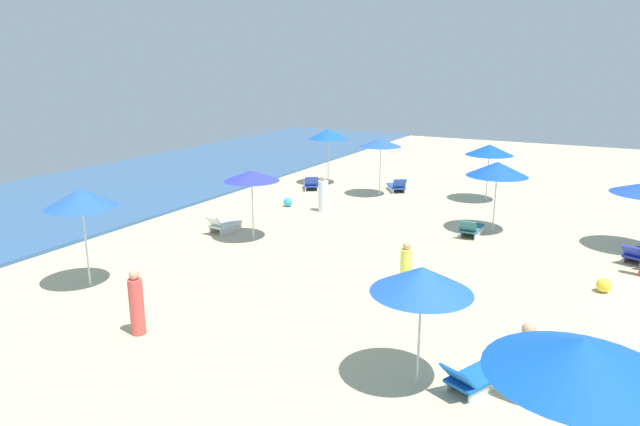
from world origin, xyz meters
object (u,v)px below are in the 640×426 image
(umbrella_1, at_px, (81,198))
(beachgoer_4, at_px, (526,365))
(lounge_chair_6_0, at_px, (223,225))
(lounge_chair_7_0, at_px, (471,229))
(umbrella_3, at_px, (490,150))
(umbrella_7, at_px, (497,169))
(lounge_chair_2_0, at_px, (311,184))
(umbrella_4, at_px, (422,280))
(beach_ball_1, at_px, (604,285))
(beachgoer_1, at_px, (323,195))
(beach_ball_0, at_px, (288,202))
(lounge_chair_5_0, at_px, (397,186))
(lounge_chair_4_0, at_px, (472,378))
(beachgoer_0, at_px, (406,271))
(lounge_chair_0_0, at_px, (639,254))
(umbrella_2, at_px, (328,134))
(umbrella_8, at_px, (581,357))
(umbrella_6, at_px, (252,176))
(umbrella_5, at_px, (381,143))
(beachgoer_2, at_px, (137,304))

(umbrella_1, height_order, beachgoer_4, umbrella_1)
(lounge_chair_6_0, distance_m, lounge_chair_7_0, 8.84)
(umbrella_3, bearing_deg, umbrella_7, -164.79)
(lounge_chair_2_0, relative_size, umbrella_4, 0.62)
(beachgoer_4, distance_m, beach_ball_1, 6.48)
(beachgoer_1, xyz_separation_m, beach_ball_0, (-0.00, 1.70, -0.49))
(lounge_chair_5_0, bearing_deg, lounge_chair_4_0, 80.69)
(umbrella_1, bearing_deg, beachgoer_1, -10.14)
(beachgoer_0, xyz_separation_m, beachgoer_1, (6.83, 6.02, -0.02))
(lounge_chair_0_0, bearing_deg, umbrella_2, -3.38)
(umbrella_7, height_order, beachgoer_1, umbrella_7)
(umbrella_8, bearing_deg, umbrella_2, 35.51)
(lounge_chair_5_0, height_order, lounge_chair_7_0, lounge_chair_5_0)
(umbrella_6, distance_m, beachgoer_4, 11.57)
(lounge_chair_0_0, distance_m, lounge_chair_2_0, 14.53)
(lounge_chair_4_0, relative_size, beachgoer_0, 0.99)
(umbrella_4, xyz_separation_m, beachgoer_1, (10.69, 7.66, -1.43))
(lounge_chair_0_0, height_order, umbrella_6, umbrella_6)
(umbrella_1, distance_m, beach_ball_0, 10.47)
(umbrella_3, distance_m, beach_ball_0, 9.03)
(umbrella_6, bearing_deg, beachgoer_4, -120.65)
(umbrella_5, xyz_separation_m, lounge_chair_5_0, (1.23, -0.38, -2.20))
(umbrella_7, height_order, beachgoer_2, umbrella_7)
(beachgoer_4, relative_size, beach_ball_1, 3.99)
(umbrella_1, bearing_deg, lounge_chair_6_0, -0.50)
(umbrella_4, relative_size, lounge_chair_4_0, 1.58)
(beachgoer_0, height_order, beachgoer_2, beachgoer_2)
(lounge_chair_4_0, bearing_deg, lounge_chair_6_0, -6.30)
(lounge_chair_2_0, relative_size, lounge_chair_4_0, 0.97)
(lounge_chair_2_0, xyz_separation_m, lounge_chair_4_0, (-13.82, -11.11, -0.02))
(lounge_chair_0_0, bearing_deg, beach_ball_1, 94.69)
(umbrella_4, bearing_deg, beachgoer_2, 99.04)
(umbrella_1, xyz_separation_m, umbrella_8, (-2.76, -12.29, -0.07))
(lounge_chair_7_0, bearing_deg, beach_ball_1, 142.42)
(umbrella_1, distance_m, beach_ball_1, 14.06)
(umbrella_4, height_order, lounge_chair_4_0, umbrella_4)
(lounge_chair_2_0, relative_size, lounge_chair_5_0, 0.94)
(umbrella_2, bearing_deg, umbrella_8, -144.49)
(umbrella_7, relative_size, beachgoer_2, 1.67)
(umbrella_3, distance_m, umbrella_5, 4.74)
(umbrella_2, xyz_separation_m, umbrella_6, (-9.51, -2.01, -0.27))
(umbrella_5, relative_size, lounge_chair_5_0, 1.70)
(beachgoer_2, bearing_deg, beach_ball_0, -45.79)
(beach_ball_1, bearing_deg, umbrella_8, 179.17)
(lounge_chair_0_0, bearing_deg, umbrella_6, 37.02)
(lounge_chair_6_0, relative_size, beachgoer_4, 0.90)
(umbrella_3, bearing_deg, lounge_chair_4_0, -168.53)
(beachgoer_0, relative_size, beachgoer_1, 1.00)
(umbrella_7, distance_m, umbrella_8, 13.86)
(umbrella_3, bearing_deg, umbrella_4, -172.19)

